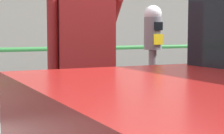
{
  "coord_description": "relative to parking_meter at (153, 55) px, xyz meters",
  "views": [
    {
      "loc": [
        -1.96,
        -2.3,
        1.34
      ],
      "look_at": [
        -0.52,
        0.5,
        1.06
      ],
      "focal_mm": 61.32,
      "sensor_mm": 36.0,
      "label": 1
    }
  ],
  "objects": [
    {
      "name": "background_railing",
      "position": [
        0.13,
        2.27,
        -0.28
      ],
      "size": [
        24.06,
        0.06,
        1.02
      ],
      "color": "#2D7A38",
      "rests_on": "sidewalk_curb"
    },
    {
      "name": "parking_meter",
      "position": [
        0.0,
        0.0,
        0.0
      ],
      "size": [
        0.16,
        0.17,
        1.45
      ],
      "rotation": [
        0.0,
        0.0,
        3.18
      ],
      "color": "slate",
      "rests_on": "sidewalk_curb"
    },
    {
      "name": "backdrop_wall",
      "position": [
        0.13,
        4.48,
        0.81
      ],
      "size": [
        32.0,
        0.5,
        3.93
      ],
      "primitive_type": "cube",
      "color": "gray",
      "rests_on": "ground"
    },
    {
      "name": "pedestrian_at_meter",
      "position": [
        -0.6,
        0.06,
        -0.03
      ],
      "size": [
        0.72,
        0.58,
        1.72
      ],
      "rotation": [
        0.0,
        0.0,
        -0.24
      ],
      "color": "slate",
      "rests_on": "sidewalk_curb"
    }
  ]
}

